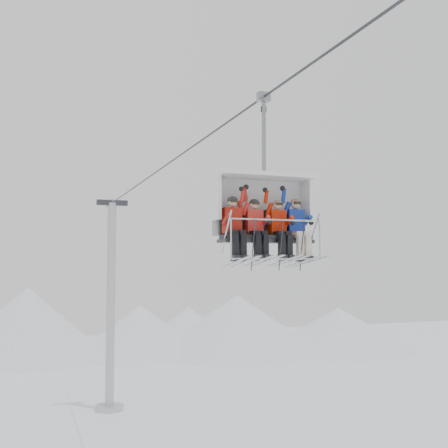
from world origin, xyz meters
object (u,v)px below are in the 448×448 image
object	(u,v)px
skier_far_left	(234,226)
chairlift_carrier	(262,207)
skier_center_left	(256,227)
skier_center_right	(279,227)
lift_tower_right	(111,319)
skier_far_right	(297,227)

from	to	relation	value
skier_far_left	chairlift_carrier	bearing A→B (deg)	20.23
chairlift_carrier	skier_center_left	bearing A→B (deg)	-133.17
skier_far_left	skier_center_right	xyz separation A→B (m)	(1.13, -0.00, -0.02)
chairlift_carrier	skier_center_left	distance (m)	0.65
skier_center_right	lift_tower_right	bearing A→B (deg)	90.69
lift_tower_right	skier_center_right	distance (m)	25.40
chairlift_carrier	lift_tower_right	bearing A→B (deg)	90.00
lift_tower_right	skier_center_left	world-z (taller)	lift_tower_right
chairlift_carrier	skier_center_right	world-z (taller)	chairlift_carrier
skier_far_left	skier_center_left	world-z (taller)	skier_far_left
lift_tower_right	skier_far_right	size ratio (longest dim) A/B	7.99
chairlift_carrier	skier_far_right	world-z (taller)	chairlift_carrier
skier_far_left	skier_center_left	bearing A→B (deg)	-0.56
lift_tower_right	skier_center_right	world-z (taller)	lift_tower_right
skier_center_left	skier_center_right	xyz separation A→B (m)	(0.59, 0.00, 0.00)
skier_center_right	skier_center_left	bearing A→B (deg)	-179.96
lift_tower_right	skier_far_left	distance (m)	25.41
skier_center_left	skier_far_right	xyz separation A→B (m)	(1.06, 0.01, 0.02)
skier_far_right	skier_center_left	bearing A→B (deg)	-179.66
skier_center_right	skier_far_right	world-z (taller)	skier_far_right
chairlift_carrier	skier_far_left	bearing A→B (deg)	-159.77
chairlift_carrier	skier_far_right	bearing A→B (deg)	-21.62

